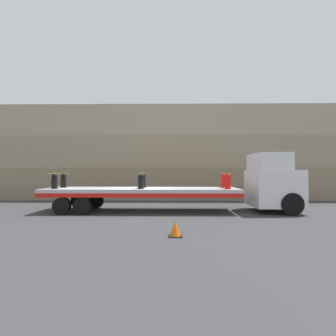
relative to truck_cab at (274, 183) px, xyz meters
The scene contains 14 objects.
ground_plane 6.88m from the truck_cab, behind, with size 120.00×120.00×0.00m, color #38383A.
rock_cliff 9.63m from the truck_cab, 135.46° to the left, with size 60.00×3.30×6.88m.
truck_cab is the anchor object (origin of this frame).
flatbed_trailer 7.23m from the truck_cab, behind, with size 9.73×2.55×1.18m.
fire_hydrant_black_near_0 11.00m from the truck_cab, behind, with size 0.34×0.51×0.75m.
fire_hydrant_black_far_0 11.00m from the truck_cab, behind, with size 0.34×0.51×0.75m.
fire_hydrant_black_near_1 6.74m from the truck_cab, behind, with size 0.34×0.51×0.75m.
fire_hydrant_black_far_1 6.74m from the truck_cab, behind, with size 0.34×0.51×0.75m.
fire_hydrant_red_near_2 2.51m from the truck_cab, 167.65° to the right, with size 0.34×0.51×0.75m.
fire_hydrant_red_far_2 2.51m from the truck_cab, 167.65° to the left, with size 0.34×0.51×0.75m.
cargo_strap_rear 11.00m from the truck_cab, behind, with size 0.05×2.64×0.01m.
cargo_strap_middle 6.74m from the truck_cab, behind, with size 0.05×2.64×0.01m.
cargo_strap_front 2.50m from the truck_cab, behind, with size 0.05×2.64×0.01m.
traffic_cone 7.35m from the truck_cab, 134.54° to the right, with size 0.43×0.43×0.52m.
Camera 1 is at (1.53, -13.37, 2.02)m, focal length 28.00 mm.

